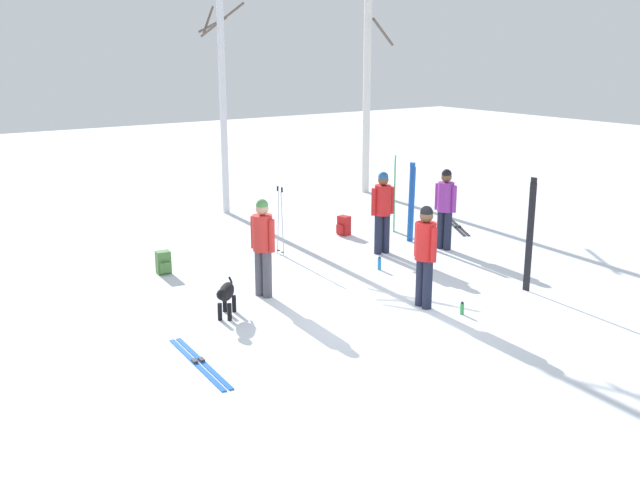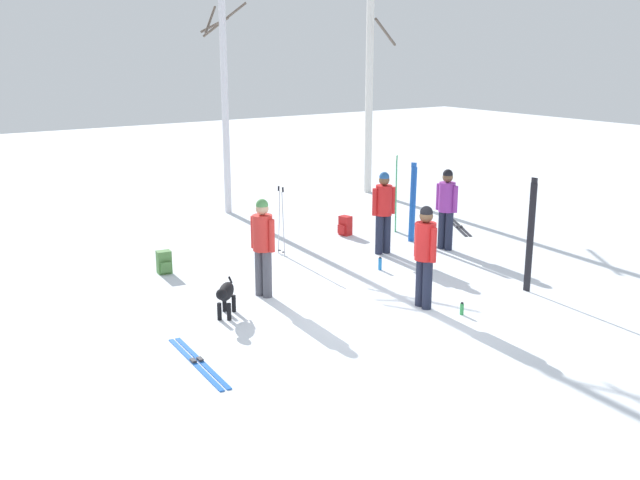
# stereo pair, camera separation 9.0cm
# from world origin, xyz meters

# --- Properties ---
(ground_plane) EXTENTS (60.00, 60.00, 0.00)m
(ground_plane) POSITION_xyz_m (0.00, 0.00, 0.00)
(ground_plane) COLOR white
(person_0) EXTENTS (0.34, 0.52, 1.72)m
(person_0) POSITION_xyz_m (0.99, 0.07, 0.98)
(person_0) COLOR #1E2338
(person_0) RESTS_ON ground_plane
(person_1) EXTENTS (0.51, 0.34, 1.72)m
(person_1) POSITION_xyz_m (2.51, 3.01, 0.98)
(person_1) COLOR #1E2338
(person_1) RESTS_ON ground_plane
(person_2) EXTENTS (0.34, 0.51, 1.72)m
(person_2) POSITION_xyz_m (3.81, 2.51, 0.98)
(person_2) COLOR #1E2338
(person_2) RESTS_ON ground_plane
(person_3) EXTENTS (0.34, 0.50, 1.72)m
(person_3) POSITION_xyz_m (-0.91, 2.05, 0.98)
(person_3) COLOR #4C4C56
(person_3) RESTS_ON ground_plane
(dog) EXTENTS (0.60, 0.72, 0.57)m
(dog) POSITION_xyz_m (-1.91, 1.51, 0.39)
(dog) COLOR black
(dog) RESTS_ON ground_plane
(ski_pair_planted_0) EXTENTS (0.10, 0.13, 1.76)m
(ski_pair_planted_0) POSITION_xyz_m (3.65, 3.39, 0.87)
(ski_pair_planted_0) COLOR blue
(ski_pair_planted_0) RESTS_ON ground_plane
(ski_pair_planted_1) EXTENTS (0.03, 0.13, 2.03)m
(ski_pair_planted_1) POSITION_xyz_m (3.06, -0.34, 1.01)
(ski_pair_planted_1) COLOR black
(ski_pair_planted_1) RESTS_ON ground_plane
(ski_pair_planted_2) EXTENTS (0.16, 0.14, 1.79)m
(ski_pair_planted_2) POSITION_xyz_m (3.91, 4.27, 0.89)
(ski_pair_planted_2) COLOR green
(ski_pair_planted_2) RESTS_ON ground_plane
(ski_pair_lying_0) EXTENTS (1.08, 1.68, 0.05)m
(ski_pair_lying_0) POSITION_xyz_m (5.46, 3.77, 0.01)
(ski_pair_lying_0) COLOR black
(ski_pair_lying_0) RESTS_ON ground_plane
(ski_pair_lying_1) EXTENTS (0.32, 1.95, 0.05)m
(ski_pair_lying_1) POSITION_xyz_m (-3.07, 0.13, 0.01)
(ski_pair_lying_1) COLOR blue
(ski_pair_lying_1) RESTS_ON ground_plane
(ski_poles_0) EXTENTS (0.07, 0.26, 1.43)m
(ski_poles_0) POSITION_xyz_m (0.72, 4.12, 0.76)
(ski_poles_0) COLOR #B2B2BC
(ski_poles_0) RESTS_ON ground_plane
(backpack_0) EXTENTS (0.32, 0.29, 0.44)m
(backpack_0) POSITION_xyz_m (2.78, 4.69, 0.21)
(backpack_0) COLOR red
(backpack_0) RESTS_ON ground_plane
(backpack_1) EXTENTS (0.28, 0.31, 0.44)m
(backpack_1) POSITION_xyz_m (-1.80, 4.26, 0.21)
(backpack_1) COLOR #4C7F3F
(backpack_1) RESTS_ON ground_plane
(water_bottle_0) EXTENTS (0.07, 0.07, 0.26)m
(water_bottle_0) POSITION_xyz_m (1.72, 2.12, 0.12)
(water_bottle_0) COLOR #1E72BF
(water_bottle_0) RESTS_ON ground_plane
(water_bottle_1) EXTENTS (0.06, 0.06, 0.21)m
(water_bottle_1) POSITION_xyz_m (1.26, -0.56, 0.10)
(water_bottle_1) COLOR green
(water_bottle_1) RESTS_ON ground_plane
(birch_tree_3) EXTENTS (1.27, 1.23, 7.66)m
(birch_tree_3) POSITION_xyz_m (1.69, 8.33, 3.95)
(birch_tree_3) COLOR silver
(birch_tree_3) RESTS_ON ground_plane
(birch_tree_4) EXTENTS (1.47, 1.48, 7.45)m
(birch_tree_4) POSITION_xyz_m (6.38, 8.43, 3.92)
(birch_tree_4) COLOR silver
(birch_tree_4) RESTS_ON ground_plane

